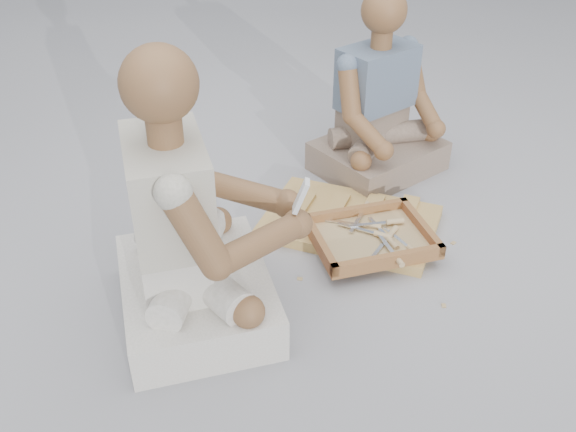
# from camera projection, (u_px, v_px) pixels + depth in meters

# --- Properties ---
(ground) EXTENTS (60.00, 60.00, 0.00)m
(ground) POSITION_uv_depth(u_px,v_px,m) (309.00, 312.00, 2.20)
(ground) COLOR #A5A4A9
(ground) RESTS_ON ground
(carved_panel) EXTENTS (0.77, 0.63, 0.04)m
(carved_panel) POSITION_uv_depth(u_px,v_px,m) (350.00, 222.00, 2.60)
(carved_panel) COLOR #AF8943
(carved_panel) RESTS_ON ground
(tool_tray) EXTENTS (0.54, 0.48, 0.06)m
(tool_tray) POSITION_uv_depth(u_px,v_px,m) (371.00, 238.00, 2.44)
(tool_tray) COLOR brown
(tool_tray) RESTS_ON carved_panel
(chisel_0) EXTENTS (0.14, 0.19, 0.02)m
(chisel_0) POSITION_uv_depth(u_px,v_px,m) (410.00, 249.00, 2.38)
(chisel_0) COLOR white
(chisel_0) RESTS_ON tool_tray
(chisel_1) EXTENTS (0.22, 0.07, 0.02)m
(chisel_1) POSITION_uv_depth(u_px,v_px,m) (390.00, 222.00, 2.50)
(chisel_1) COLOR white
(chisel_1) RESTS_ON tool_tray
(chisel_2) EXTENTS (0.21, 0.10, 0.02)m
(chisel_2) POSITION_uv_depth(u_px,v_px,m) (378.00, 234.00, 2.44)
(chisel_2) COLOR white
(chisel_2) RESTS_ON tool_tray
(chisel_3) EXTENTS (0.09, 0.21, 0.02)m
(chisel_3) POSITION_uv_depth(u_px,v_px,m) (363.00, 210.00, 2.58)
(chisel_3) COLOR white
(chisel_3) RESTS_ON tool_tray
(chisel_4) EXTENTS (0.11, 0.21, 0.02)m
(chisel_4) POSITION_uv_depth(u_px,v_px,m) (390.00, 240.00, 2.42)
(chisel_4) COLOR white
(chisel_4) RESTS_ON tool_tray
(chisel_5) EXTENTS (0.10, 0.21, 0.02)m
(chisel_5) POSITION_uv_depth(u_px,v_px,m) (395.00, 256.00, 2.32)
(chisel_5) COLOR white
(chisel_5) RESTS_ON tool_tray
(chisel_6) EXTENTS (0.22, 0.05, 0.02)m
(chisel_6) POSITION_uv_depth(u_px,v_px,m) (367.00, 225.00, 2.50)
(chisel_6) COLOR white
(chisel_6) RESTS_ON tool_tray
(chisel_7) EXTENTS (0.12, 0.20, 0.02)m
(chisel_7) POSITION_uv_depth(u_px,v_px,m) (390.00, 235.00, 2.45)
(chisel_7) COLOR white
(chisel_7) RESTS_ON tool_tray
(wood_chip_0) EXTENTS (0.02, 0.02, 0.00)m
(wood_chip_0) POSITION_uv_depth(u_px,v_px,m) (310.00, 215.00, 2.69)
(wood_chip_0) COLOR tan
(wood_chip_0) RESTS_ON ground
(wood_chip_1) EXTENTS (0.02, 0.02, 0.00)m
(wood_chip_1) POSITION_uv_depth(u_px,v_px,m) (420.00, 228.00, 2.61)
(wood_chip_1) COLOR tan
(wood_chip_1) RESTS_ON ground
(wood_chip_2) EXTENTS (0.02, 0.02, 0.00)m
(wood_chip_2) POSITION_uv_depth(u_px,v_px,m) (412.00, 259.00, 2.44)
(wood_chip_2) COLOR tan
(wood_chip_2) RESTS_ON ground
(wood_chip_3) EXTENTS (0.02, 0.02, 0.00)m
(wood_chip_3) POSITION_uv_depth(u_px,v_px,m) (335.00, 208.00, 2.73)
(wood_chip_3) COLOR tan
(wood_chip_3) RESTS_ON ground
(wood_chip_4) EXTENTS (0.02, 0.02, 0.00)m
(wood_chip_4) POSITION_uv_depth(u_px,v_px,m) (453.00, 243.00, 2.52)
(wood_chip_4) COLOR tan
(wood_chip_4) RESTS_ON ground
(wood_chip_5) EXTENTS (0.02, 0.02, 0.00)m
(wood_chip_5) POSITION_uv_depth(u_px,v_px,m) (444.00, 306.00, 2.22)
(wood_chip_5) COLOR tan
(wood_chip_5) RESTS_ON ground
(wood_chip_6) EXTENTS (0.02, 0.02, 0.00)m
(wood_chip_6) POSITION_uv_depth(u_px,v_px,m) (403.00, 215.00, 2.69)
(wood_chip_6) COLOR tan
(wood_chip_6) RESTS_ON ground
(wood_chip_7) EXTENTS (0.02, 0.02, 0.00)m
(wood_chip_7) POSITION_uv_depth(u_px,v_px,m) (302.00, 224.00, 2.63)
(wood_chip_7) COLOR tan
(wood_chip_7) RESTS_ON ground
(wood_chip_8) EXTENTS (0.02, 0.02, 0.00)m
(wood_chip_8) POSITION_uv_depth(u_px,v_px,m) (354.00, 252.00, 2.47)
(wood_chip_8) COLOR tan
(wood_chip_8) RESTS_ON ground
(wood_chip_9) EXTENTS (0.02, 0.02, 0.00)m
(wood_chip_9) POSITION_uv_depth(u_px,v_px,m) (300.00, 279.00, 2.34)
(wood_chip_9) COLOR tan
(wood_chip_9) RESTS_ON ground
(wood_chip_10) EXTENTS (0.02, 0.02, 0.00)m
(wood_chip_10) POSITION_uv_depth(u_px,v_px,m) (353.00, 229.00, 2.60)
(wood_chip_10) COLOR tan
(wood_chip_10) RESTS_ON ground
(wood_chip_11) EXTENTS (0.02, 0.02, 0.00)m
(wood_chip_11) POSITION_uv_depth(u_px,v_px,m) (318.00, 218.00, 2.66)
(wood_chip_11) COLOR tan
(wood_chip_11) RESTS_ON ground
(wood_chip_12) EXTENTS (0.02, 0.02, 0.00)m
(wood_chip_12) POSITION_uv_depth(u_px,v_px,m) (333.00, 206.00, 2.74)
(wood_chip_12) COLOR tan
(wood_chip_12) RESTS_ON ground
(wood_chip_13) EXTENTS (0.02, 0.02, 0.00)m
(wood_chip_13) POSITION_uv_depth(u_px,v_px,m) (415.00, 208.00, 2.73)
(wood_chip_13) COLOR tan
(wood_chip_13) RESTS_ON ground
(craftsman) EXTENTS (0.71, 0.73, 0.94)m
(craftsman) POSITION_uv_depth(u_px,v_px,m) (189.00, 236.00, 2.02)
(craftsman) COLOR silver
(craftsman) RESTS_ON ground
(companion) EXTENTS (0.68, 0.67, 0.83)m
(companion) POSITION_uv_depth(u_px,v_px,m) (379.00, 114.00, 2.87)
(companion) COLOR gray
(companion) RESTS_ON ground
(mobile_phone) EXTENTS (0.05, 0.05, 0.11)m
(mobile_phone) POSITION_uv_depth(u_px,v_px,m) (301.00, 196.00, 1.97)
(mobile_phone) COLOR silver
(mobile_phone) RESTS_ON craftsman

